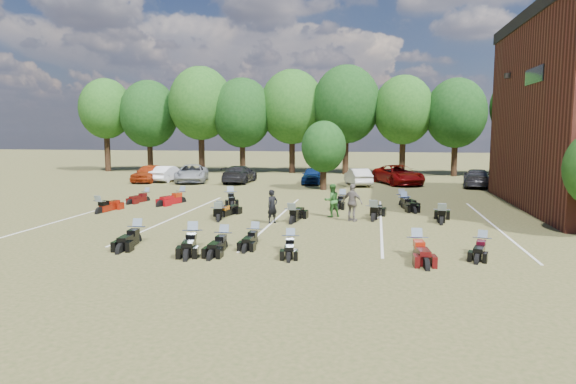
% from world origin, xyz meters
% --- Properties ---
extents(ground, '(160.00, 160.00, 0.00)m').
position_xyz_m(ground, '(0.00, 0.00, 0.00)').
color(ground, brown).
rests_on(ground, ground).
extents(car_0, '(1.77, 4.32, 1.46)m').
position_xyz_m(car_0, '(-16.75, 18.61, 0.73)').
color(car_0, '#9C2E0E').
rests_on(car_0, ground).
extents(car_1, '(1.76, 4.06, 1.30)m').
position_xyz_m(car_1, '(-15.45, 19.38, 0.65)').
color(car_1, silver).
rests_on(car_1, ground).
extents(car_2, '(3.64, 5.65, 1.45)m').
position_xyz_m(car_2, '(-13.24, 19.06, 0.72)').
color(car_2, gray).
rests_on(car_2, ground).
extents(car_3, '(2.06, 4.89, 1.41)m').
position_xyz_m(car_3, '(-9.22, 19.24, 0.70)').
color(car_3, black).
rests_on(car_3, ground).
extents(car_4, '(1.66, 3.94, 1.33)m').
position_xyz_m(car_4, '(-3.26, 19.55, 0.67)').
color(car_4, '#0B1F4F').
rests_on(car_4, ground).
extents(car_5, '(2.44, 4.24, 1.32)m').
position_xyz_m(car_5, '(0.35, 18.90, 0.66)').
color(car_5, '#B2B1AD').
rests_on(car_5, ground).
extents(car_6, '(4.43, 6.01, 1.52)m').
position_xyz_m(car_6, '(3.46, 20.18, 0.76)').
color(car_6, '#620505').
rests_on(car_6, ground).
extents(car_7, '(2.60, 4.93, 1.36)m').
position_xyz_m(car_7, '(9.21, 19.21, 0.68)').
color(car_7, '#323136').
rests_on(car_7, ground).
extents(person_black, '(0.65, 0.67, 1.55)m').
position_xyz_m(person_black, '(-2.95, 1.84, 0.78)').
color(person_black, black).
rests_on(person_black, ground).
extents(person_green, '(0.99, 0.91, 1.64)m').
position_xyz_m(person_green, '(-0.40, 4.04, 0.82)').
color(person_green, '#2B6024').
rests_on(person_green, ground).
extents(person_grey, '(1.12, 0.88, 1.78)m').
position_xyz_m(person_grey, '(0.67, 2.97, 0.89)').
color(person_grey, '#635B55').
rests_on(person_grey, ground).
extents(motorcycle_0, '(0.95, 2.34, 1.27)m').
position_xyz_m(motorcycle_0, '(-7.24, -3.07, 0.00)').
color(motorcycle_0, black).
rests_on(motorcycle_0, ground).
extents(motorcycle_1, '(1.27, 2.49, 1.33)m').
position_xyz_m(motorcycle_1, '(-4.82, -3.55, 0.00)').
color(motorcycle_1, black).
rests_on(motorcycle_1, ground).
extents(motorcycle_2, '(0.65, 2.02, 1.13)m').
position_xyz_m(motorcycle_2, '(-2.77, -2.41, 0.00)').
color(motorcycle_2, black).
rests_on(motorcycle_2, ground).
extents(motorcycle_3, '(0.72, 2.17, 1.20)m').
position_xyz_m(motorcycle_3, '(-3.67, -3.48, 0.00)').
color(motorcycle_3, black).
rests_on(motorcycle_3, ground).
extents(motorcycle_4, '(0.88, 2.06, 1.11)m').
position_xyz_m(motorcycle_4, '(-1.22, -3.40, 0.00)').
color(motorcycle_4, black).
rests_on(motorcycle_4, ground).
extents(motorcycle_5, '(1.18, 2.11, 1.12)m').
position_xyz_m(motorcycle_5, '(5.42, -2.64, 0.00)').
color(motorcycle_5, black).
rests_on(motorcycle_5, ground).
extents(motorcycle_6, '(0.96, 2.39, 1.30)m').
position_xyz_m(motorcycle_6, '(3.16, -3.36, 0.00)').
color(motorcycle_6, '#3D0809').
rests_on(motorcycle_6, ground).
extents(motorcycle_7, '(0.98, 2.39, 1.29)m').
position_xyz_m(motorcycle_7, '(-12.31, 3.08, 0.00)').
color(motorcycle_7, maroon).
rests_on(motorcycle_7, ground).
extents(motorcycle_8, '(1.19, 2.26, 1.20)m').
position_xyz_m(motorcycle_8, '(-5.72, 2.83, 0.00)').
color(motorcycle_8, black).
rests_on(motorcycle_8, ground).
extents(motorcycle_9, '(1.01, 2.47, 1.34)m').
position_xyz_m(motorcycle_9, '(-2.04, 1.95, 0.00)').
color(motorcycle_9, black).
rests_on(motorcycle_9, ground).
extents(motorcycle_10, '(1.24, 2.42, 1.29)m').
position_xyz_m(motorcycle_10, '(-5.58, 1.94, 0.00)').
color(motorcycle_10, black).
rests_on(motorcycle_10, ground).
extents(motorcycle_11, '(1.15, 2.61, 1.41)m').
position_xyz_m(motorcycle_11, '(1.65, 3.26, 0.00)').
color(motorcycle_11, black).
rests_on(motorcycle_11, ground).
extents(motorcycle_12, '(1.08, 2.50, 1.35)m').
position_xyz_m(motorcycle_12, '(4.73, 2.91, 0.00)').
color(motorcycle_12, black).
rests_on(motorcycle_12, ground).
extents(motorcycle_14, '(1.09, 2.13, 1.14)m').
position_xyz_m(motorcycle_14, '(-11.96, 7.79, 0.00)').
color(motorcycle_14, '#420A09').
rests_on(motorcycle_14, ground).
extents(motorcycle_15, '(1.55, 2.55, 1.36)m').
position_xyz_m(motorcycle_15, '(-9.61, 7.52, 0.00)').
color(motorcycle_15, maroon).
rests_on(motorcycle_15, ground).
extents(motorcycle_16, '(1.53, 2.58, 1.37)m').
position_xyz_m(motorcycle_16, '(-6.67, 7.78, 0.00)').
color(motorcycle_16, black).
rests_on(motorcycle_16, ground).
extents(motorcycle_18, '(0.93, 2.38, 1.30)m').
position_xyz_m(motorcycle_18, '(-0.14, 7.95, 0.00)').
color(motorcycle_18, black).
rests_on(motorcycle_18, ground).
extents(motorcycle_19, '(1.28, 2.39, 1.27)m').
position_xyz_m(motorcycle_19, '(3.29, 7.52, 0.00)').
color(motorcycle_19, black).
rests_on(motorcycle_19, ground).
extents(motorcycle_20, '(1.47, 2.49, 1.32)m').
position_xyz_m(motorcycle_20, '(3.22, 8.45, 0.00)').
color(motorcycle_20, black).
rests_on(motorcycle_20, ground).
extents(tree_line, '(56.00, 6.00, 9.79)m').
position_xyz_m(tree_line, '(-1.00, 29.00, 6.31)').
color(tree_line, black).
rests_on(tree_line, ground).
extents(young_tree_midfield, '(3.20, 3.20, 4.70)m').
position_xyz_m(young_tree_midfield, '(-2.00, 15.50, 3.09)').
color(young_tree_midfield, black).
rests_on(young_tree_midfield, ground).
extents(parking_lines, '(20.10, 14.00, 0.01)m').
position_xyz_m(parking_lines, '(-3.00, 3.00, 0.01)').
color(parking_lines, silver).
rests_on(parking_lines, ground).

